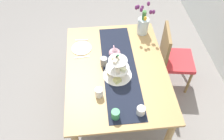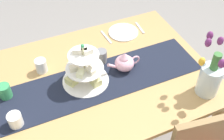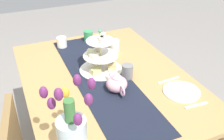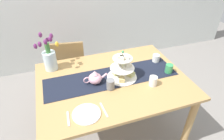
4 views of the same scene
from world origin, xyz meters
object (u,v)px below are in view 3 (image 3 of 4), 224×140
object	(u,v)px
tulip_vase	(72,131)
mug_white_text	(114,46)
dinner_plate_left	(181,92)
knife_left	(168,80)
teapot	(117,83)
mug_grey	(127,71)
mug_orange	(88,36)
fork_left	(196,105)
cream_jug	(62,42)
dining_table	(106,90)
tiered_cake_stand	(100,58)

from	to	relation	value
tulip_vase	mug_white_text	bearing A→B (deg)	-33.54
dinner_plate_left	knife_left	xyz separation A→B (m)	(0.14, 0.00, -0.00)
teapot	tulip_vase	distance (m)	0.55
dinner_plate_left	mug_grey	world-z (taller)	mug_grey
knife_left	mug_orange	size ratio (longest dim) A/B	1.79
dinner_plate_left	tulip_vase	bearing A→B (deg)	105.82
tulip_vase	fork_left	bearing A→B (deg)	-84.84
mug_grey	mug_orange	xyz separation A→B (m)	(0.65, 0.05, -0.00)
cream_jug	mug_grey	xyz separation A→B (m)	(-0.63, -0.29, 0.01)
dining_table	mug_grey	world-z (taller)	mug_grey
tulip_vase	cream_jug	bearing A→B (deg)	-11.32
cream_jug	knife_left	distance (m)	0.93
tiered_cake_stand	teapot	xyz separation A→B (m)	(-0.28, -0.00, -0.04)
teapot	mug_grey	xyz separation A→B (m)	(0.11, -0.13, -0.01)
tulip_vase	mug_white_text	world-z (taller)	tulip_vase
fork_left	tiered_cake_stand	bearing A→B (deg)	31.73
fork_left	mug_white_text	distance (m)	0.84
dining_table	dinner_plate_left	bearing A→B (deg)	-133.50
teapot	tulip_vase	size ratio (longest dim) A/B	0.58
dining_table	mug_orange	size ratio (longest dim) A/B	15.39
teapot	tulip_vase	xyz separation A→B (m)	(-0.38, 0.39, 0.08)
tulip_vase	mug_orange	world-z (taller)	tulip_vase
fork_left	mug_white_text	size ratio (longest dim) A/B	1.58
dining_table	tulip_vase	world-z (taller)	tulip_vase
tiered_cake_stand	cream_jug	xyz separation A→B (m)	(0.47, 0.16, -0.05)
mug_orange	knife_left	bearing A→B (deg)	-159.73
cream_jug	tulip_vase	bearing A→B (deg)	168.68
tiered_cake_stand	cream_jug	bearing A→B (deg)	18.76
dining_table	mug_grey	bearing A→B (deg)	-117.61
teapot	tiered_cake_stand	bearing A→B (deg)	0.09
teapot	tulip_vase	world-z (taller)	tulip_vase
fork_left	knife_left	distance (m)	0.29
tulip_vase	tiered_cake_stand	bearing A→B (deg)	-30.22
cream_jug	fork_left	distance (m)	1.18
fork_left	dinner_plate_left	bearing A→B (deg)	0.00
dining_table	fork_left	world-z (taller)	fork_left
tiered_cake_stand	tulip_vase	bearing A→B (deg)	149.78
dinner_plate_left	mug_white_text	xyz separation A→B (m)	(0.68, 0.16, 0.04)
tiered_cake_stand	fork_left	world-z (taller)	tiered_cake_stand
dinner_plate_left	fork_left	size ratio (longest dim) A/B	1.53
fork_left	mug_grey	distance (m)	0.49
mug_grey	dining_table	bearing A→B (deg)	62.39
teapot	fork_left	size ratio (longest dim) A/B	1.59
knife_left	cream_jug	bearing A→B (deg)	34.29
dinner_plate_left	mug_grey	distance (m)	0.37
teapot	fork_left	world-z (taller)	teapot
knife_left	tiered_cake_stand	bearing A→B (deg)	50.44
teapot	dinner_plate_left	world-z (taller)	teapot
cream_jug	knife_left	bearing A→B (deg)	-145.71
dinner_plate_left	teapot	bearing A→B (deg)	65.52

